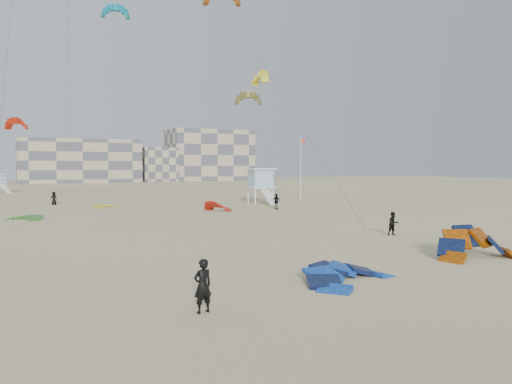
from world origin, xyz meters
name	(u,v)px	position (x,y,z in m)	size (l,w,h in m)	color
ground	(219,282)	(0.00, 0.00, 0.00)	(320.00, 320.00, 0.00)	beige
kite_ground_blue	(348,281)	(4.75, -2.19, 0.00)	(4.31, 4.42, 1.11)	blue
kite_ground_orange	(476,259)	(13.43, -1.09, 0.00)	(4.21, 3.43, 2.54)	#D05302
kite_ground_green	(26,219)	(-6.34, 29.05, 0.00)	(3.18, 3.35, 0.62)	#408524
kite_ground_red_far	(217,211)	(11.70, 29.56, 0.00)	(3.07, 2.85, 1.59)	#CE3200
kite_ground_yellow	(105,207)	(2.10, 39.45, 0.00)	(3.01, 3.15, 0.55)	yellow
kitesurfer_main	(203,286)	(-2.05, -3.73, 0.86)	(0.63, 0.41, 1.73)	black
kitesurfer_b	(393,224)	(15.51, 7.28, 0.79)	(0.76, 0.60, 1.57)	black
kitesurfer_d	(276,202)	(18.02, 28.26, 0.85)	(0.99, 0.41, 1.69)	black
kitesurfer_e	(54,198)	(-2.86, 45.39, 0.79)	(0.78, 0.50, 1.59)	black
kitesurfer_f	(268,189)	(30.43, 53.92, 0.81)	(1.51, 0.48, 1.62)	black
kite_fly_olive	(248,99)	(19.64, 38.70, 13.03)	(4.09, 11.94, 13.16)	brown
kite_fly_yellow	(260,79)	(28.13, 52.21, 18.32)	(4.21, 4.53, 18.84)	yellow
kite_fly_teal_b	(115,13)	(6.40, 54.72, 26.34)	(4.47, 4.45, 26.66)	#118DAA
kite_fly_red	(16,125)	(-6.56, 60.18, 10.47)	(4.53, 4.57, 10.90)	#CE3200
lifeguard_tower_near	(261,186)	(20.27, 36.49, 2.17)	(3.33, 6.09, 4.37)	white
flagpole	(301,168)	(26.05, 36.52, 4.38)	(0.68, 0.10, 8.37)	white
condo_mid	(79,161)	(10.00, 130.00, 6.00)	(32.00, 16.00, 12.00)	tan
condo_east	(209,155)	(50.00, 132.00, 8.00)	(26.00, 14.00, 16.00)	tan
condo_fill_right	(158,165)	(32.00, 128.00, 5.00)	(10.00, 10.00, 10.00)	tan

